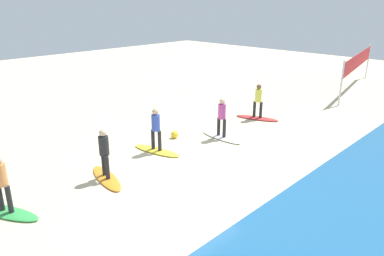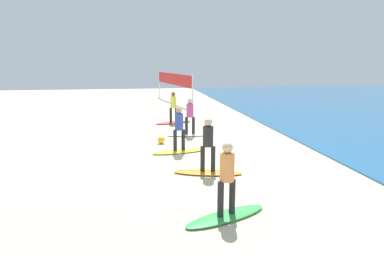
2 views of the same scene
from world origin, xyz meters
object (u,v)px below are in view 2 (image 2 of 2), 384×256
surfer_red (173,105)px  surfboard_orange (208,172)px  surfboard_yellow (179,151)px  surfer_orange (208,141)px  volleyball_net (173,80)px  surfboard_red (174,123)px  beach_ball (161,140)px  surfboard_green (226,216)px  surfer_green (227,173)px  surfer_yellow (179,125)px  surfboard_white (190,135)px  surfer_white (190,113)px

surfer_red → surfboard_orange: bearing=0.8°
surfboard_yellow → surfer_orange: 2.87m
surfer_orange → volleyball_net: bearing=177.2°
surfboard_red → beach_ball: beach_ball is taller
surfboard_green → surfer_green: (0.00, 0.00, 0.99)m
surfer_green → surfboard_red: bearing=179.6°
surfboard_red → surfboard_green: size_ratio=1.00×
surfer_yellow → surfboard_yellow: bearing=0.0°
surfboard_yellow → surfer_orange: bearing=-88.8°
surfboard_orange → surfer_green: bearing=-79.9°
surfer_orange → surfboard_white: bearing=177.0°
surfer_red → surfboard_yellow: (6.11, -0.43, -0.99)m
surfboard_red → surfer_white: bearing=-101.4°
surfboard_white → surfer_orange: 5.59m
surfer_white → surfer_orange: 5.50m
surfboard_green → surfboard_red: bearing=66.5°
surfboard_white → surfboard_orange: 5.50m
surfboard_red → beach_ball: size_ratio=6.68×
surfboard_red → surfboard_orange: 8.75m
surfer_red → surfer_white: bearing=7.2°
surfer_red → surfboard_orange: (8.75, 0.12, -0.99)m
surfer_red → volleyball_net: bearing=173.9°
surfboard_red → surfer_green: (11.79, -0.09, 0.99)m
surfboard_green → volleyball_net: (-21.28, 1.10, 1.74)m
surfboard_red → surfboard_white: (3.25, 0.41, 0.00)m
surfboard_white → volleyball_net: size_ratio=0.24×
surfboard_orange → surfboard_green: 3.05m
surfer_red → surfboard_yellow: 6.21m
surfboard_yellow → surfboard_orange: 2.69m
surfboard_orange → beach_ball: 4.29m
surfboard_green → beach_ball: 7.23m
surfboard_green → volleyball_net: volleyball_net is taller
beach_ball → surfboard_green: bearing=7.3°
surfboard_red → surfer_red: (0.00, 0.00, 0.99)m
surfer_red → surfer_yellow: same height
surfboard_white → surfer_orange: surfer_orange is taller
volleyball_net → surfboard_green: bearing=-3.0°
volleyball_net → surfer_yellow: bearing=-5.3°
surfer_red → volleyball_net: 9.57m
surfboard_yellow → beach_ball: bearing=100.3°
surfboard_white → surfboard_orange: bearing=-89.9°
beach_ball → surfboard_orange: bearing=15.3°
surfboard_red → volleyball_net: volleyball_net is taller
surfboard_yellow → surfer_yellow: bearing=-0.0°
surfboard_white → surfboard_green: 8.55m
surfboard_orange → surfboard_green: size_ratio=1.00×
surfer_red → surfboard_orange: 8.80m
surfer_red → surfboard_yellow: size_ratio=0.78×
surfboard_green → surfboard_yellow: bearing=70.4°
surfer_yellow → beach_ball: 1.83m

